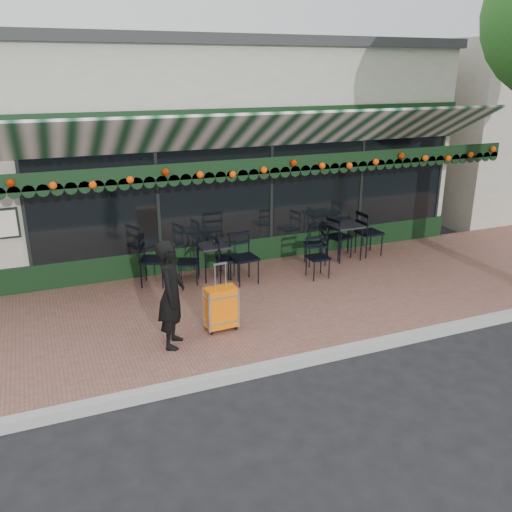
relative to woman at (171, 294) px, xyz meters
name	(u,v)px	position (x,y,z in m)	size (l,w,h in m)	color
ground	(293,364)	(1.52, -0.97, -0.97)	(80.00, 80.00, 0.00)	black
sidewalk	(243,307)	(1.52, 1.03, -0.89)	(18.00, 4.00, 0.15)	brown
curb	(296,362)	(1.52, -1.05, -0.89)	(18.00, 0.16, 0.15)	#9E9E99
restaurant_building	(161,142)	(1.52, 6.87, 1.30)	(12.00, 9.60, 4.50)	#9B9786
woman	(171,294)	(0.00, 0.00, 0.00)	(0.60, 0.39, 1.64)	black
suitcase	(221,308)	(0.82, 0.19, -0.45)	(0.50, 0.29, 1.11)	orange
cafe_table_a	(345,228)	(4.41, 2.42, -0.13)	(0.62, 0.62, 0.77)	black
cafe_table_b	(213,248)	(1.41, 2.39, -0.20)	(0.56, 0.56, 0.69)	black
chair_a_left	(315,245)	(3.65, 2.34, -0.40)	(0.42, 0.42, 0.85)	black
chair_a_right	(339,237)	(4.33, 2.52, -0.36)	(0.46, 0.46, 0.92)	black
chair_a_front	(318,258)	(3.33, 1.64, -0.41)	(0.41, 0.41, 0.81)	black
chair_a_extra	(369,233)	(5.05, 2.45, -0.32)	(0.50, 0.50, 1.00)	black
chair_b_left	(188,263)	(0.90, 2.33, -0.41)	(0.41, 0.41, 0.81)	black
chair_b_right	(227,259)	(1.64, 2.20, -0.40)	(0.42, 0.42, 0.85)	black
chair_b_front	(244,258)	(1.89, 1.94, -0.33)	(0.49, 0.49, 0.97)	black
chair_solo	(153,260)	(0.26, 2.50, -0.33)	(0.49, 0.49, 0.98)	black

